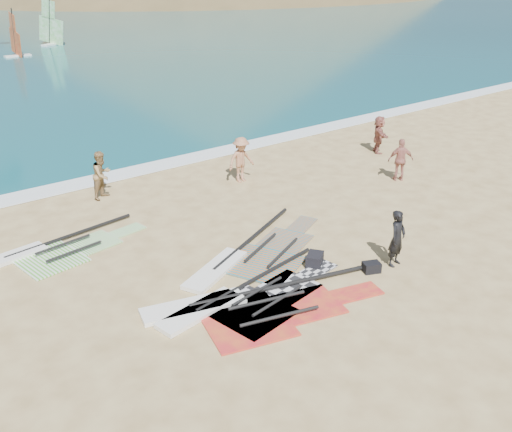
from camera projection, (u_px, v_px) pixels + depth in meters
ground at (380, 291)px, 14.75m from camera, size 300.00×300.00×0.00m
surf_line at (150, 169)px, 23.58m from camera, size 300.00×1.20×0.04m
rig_grey at (243, 301)px, 14.24m from camera, size 5.51×2.54×0.20m
rig_green at (49, 252)px, 16.66m from camera, size 5.29×2.35×0.20m
rig_orange at (251, 256)px, 16.40m from camera, size 5.88×3.75×0.20m
rig_red at (247, 307)px, 13.99m from camera, size 6.01×3.17×0.20m
gear_bag_near at (315, 260)px, 15.94m from camera, size 0.70×0.66×0.36m
gear_bag_far at (371, 267)px, 15.63m from camera, size 0.56×0.49×0.28m
person_wetsuit at (397, 238)px, 15.73m from camera, size 0.66×0.50×1.64m
beachgoer_left at (102, 175)px, 20.31m from camera, size 1.06×0.98×1.74m
beachgoer_mid at (241, 160)px, 21.84m from camera, size 1.15×0.67×1.76m
beachgoer_back at (401, 160)px, 21.98m from camera, size 1.03×0.90×1.66m
beachgoer_right at (379, 134)px, 25.26m from camera, size 1.29×1.54×1.66m
windsurfer_centre at (16, 43)px, 51.29m from camera, size 2.34×2.86×4.26m
windsurfer_right at (51, 31)px, 58.62m from camera, size 2.78×2.94×5.01m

